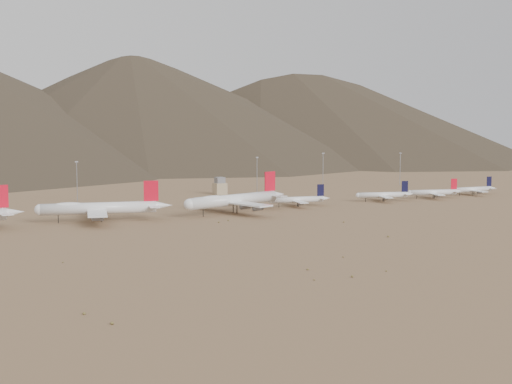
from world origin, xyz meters
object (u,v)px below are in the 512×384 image
narrowbody_b (384,195)px  control_tower (220,187)px  narrowbody_a (299,200)px  widebody_east (234,200)px  widebody_centre (100,208)px

narrowbody_b → control_tower: narrowbody_b is taller
narrowbody_a → widebody_east: bearing=-159.5°
widebody_centre → control_tower: bearing=53.6°
widebody_centre → control_tower: widebody_centre is taller
narrowbody_b → widebody_centre: bearing=-161.5°
widebody_centre → narrowbody_a: (122.18, 6.76, -2.86)m
widebody_east → control_tower: bearing=54.7°
widebody_centre → narrowbody_a: bearing=17.0°
narrowbody_a → narrowbody_b: 62.06m
widebody_centre → narrowbody_b: 184.30m
narrowbody_b → widebody_east: bearing=-159.4°
widebody_east → narrowbody_a: (47.15, 8.75, -3.29)m
narrowbody_a → control_tower: size_ratio=3.27×
narrowbody_a → narrowbody_b: (62.03, -1.89, -0.08)m
narrowbody_b → control_tower: 114.01m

